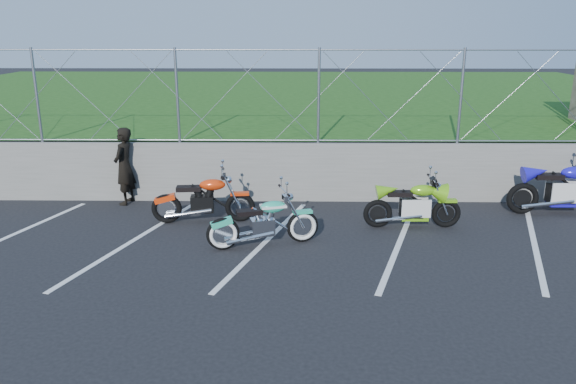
{
  "coord_description": "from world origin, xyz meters",
  "views": [
    {
      "loc": [
        0.51,
        -8.45,
        3.7
      ],
      "look_at": [
        0.38,
        1.3,
        0.83
      ],
      "focal_mm": 35.0,
      "sensor_mm": 36.0,
      "label": 1
    }
  ],
  "objects_px": {
    "person_standing": "(124,166)",
    "sportbike_green": "(414,207)",
    "cruiser_turquoise": "(265,224)",
    "sportbike_blue": "(563,191)",
    "naked_orange": "(205,201)"
  },
  "relations": [
    {
      "from": "naked_orange",
      "to": "sportbike_green",
      "type": "distance_m",
      "value": 4.04
    },
    {
      "from": "naked_orange",
      "to": "cruiser_turquoise",
      "type": "bearing_deg",
      "value": -49.24
    },
    {
      "from": "sportbike_green",
      "to": "person_standing",
      "type": "distance_m",
      "value": 6.12
    },
    {
      "from": "cruiser_turquoise",
      "to": "sportbike_green",
      "type": "distance_m",
      "value": 2.96
    },
    {
      "from": "sportbike_green",
      "to": "sportbike_blue",
      "type": "height_order",
      "value": "sportbike_blue"
    },
    {
      "from": "cruiser_turquoise",
      "to": "sportbike_green",
      "type": "height_order",
      "value": "cruiser_turquoise"
    },
    {
      "from": "cruiser_turquoise",
      "to": "naked_orange",
      "type": "relative_size",
      "value": 0.97
    },
    {
      "from": "cruiser_turquoise",
      "to": "person_standing",
      "type": "xyz_separation_m",
      "value": [
        -3.15,
        2.42,
        0.43
      ]
    },
    {
      "from": "cruiser_turquoise",
      "to": "person_standing",
      "type": "relative_size",
      "value": 1.17
    },
    {
      "from": "sportbike_blue",
      "to": "person_standing",
      "type": "bearing_deg",
      "value": 176.76
    },
    {
      "from": "sportbike_green",
      "to": "cruiser_turquoise",
      "type": "bearing_deg",
      "value": -161.51
    },
    {
      "from": "cruiser_turquoise",
      "to": "sportbike_blue",
      "type": "relative_size",
      "value": 0.88
    },
    {
      "from": "cruiser_turquoise",
      "to": "sportbike_blue",
      "type": "height_order",
      "value": "sportbike_blue"
    },
    {
      "from": "cruiser_turquoise",
      "to": "sportbike_blue",
      "type": "xyz_separation_m",
      "value": [
        6.0,
        1.82,
        0.09
      ]
    },
    {
      "from": "person_standing",
      "to": "sportbike_green",
      "type": "bearing_deg",
      "value": 85.28
    }
  ]
}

